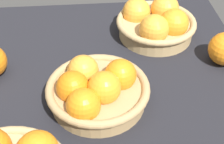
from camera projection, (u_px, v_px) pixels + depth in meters
The scene contains 3 objects.
market_tray at pixel (108, 100), 76.53cm from camera, with size 84.00×72.00×3.00cm, color black.
basket_center at pixel (96, 89), 71.28cm from camera, with size 22.42×22.42×9.72cm.
basket_near_right at pixel (156, 23), 90.65cm from camera, with size 21.72×21.72×10.29cm.
Camera 1 is at (-53.88, 3.79, 56.09)cm, focal length 53.70 mm.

